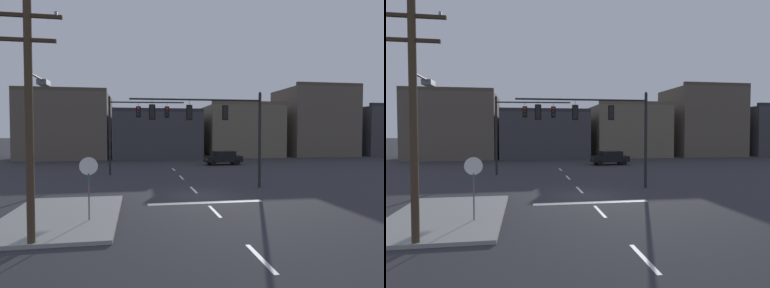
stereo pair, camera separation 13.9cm
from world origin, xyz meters
TOP-DOWN VIEW (x-y plane):
  - ground_plane at (0.00, 0.00)m, footprint 400.00×400.00m
  - sidewalk_near_corner at (-7.10, -4.00)m, footprint 5.00×8.00m
  - stop_bar_paint at (0.00, -2.00)m, footprint 6.40×0.50m
  - lane_centreline at (0.00, 2.00)m, footprint 0.16×26.40m
  - signal_mast_near_side at (1.75, 2.29)m, footprint 9.06×0.48m
  - signal_mast_far_side at (-4.27, 10.55)m, footprint 6.78×0.76m
  - stop_sign at (-5.77, -5.15)m, footprint 0.76×0.64m
  - car_lot_nearside at (6.37, 17.90)m, footprint 4.55×2.16m
  - utility_pole at (-7.29, -7.64)m, footprint 2.20×2.25m
  - building_row at (12.13, 31.18)m, footprint 65.01×11.65m

SIDE VIEW (x-z plane):
  - ground_plane at x=0.00m, z-range 0.00..0.00m
  - lane_centreline at x=0.00m, z-range 0.00..0.01m
  - stop_bar_paint at x=0.00m, z-range 0.00..0.01m
  - sidewalk_near_corner at x=-7.10m, z-range 0.00..0.15m
  - car_lot_nearside at x=6.37m, z-range 0.05..1.66m
  - stop_sign at x=-5.77m, z-range 0.73..3.56m
  - building_row at x=12.13m, z-range -1.34..10.07m
  - utility_pole at x=-7.29m, z-range 0.42..8.77m
  - signal_mast_near_side at x=1.75m, z-range 1.32..8.00m
  - signal_mast_far_side at x=-4.27m, z-range 1.25..8.37m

